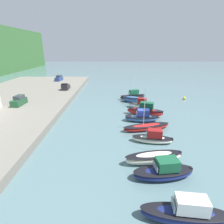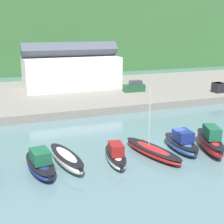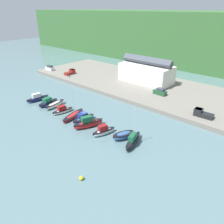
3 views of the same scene
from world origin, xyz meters
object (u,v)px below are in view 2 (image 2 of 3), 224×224
at_px(moored_boat_3, 116,155).
at_px(parked_car_1, 134,87).
at_px(moored_boat_6, 210,141).
at_px(moored_boat_1, 40,164).
at_px(moored_boat_5, 181,143).
at_px(pickup_truck_0, 222,88).
at_px(moored_boat_4, 152,151).
at_px(moored_boat_2, 66,159).

bearing_deg(moored_boat_3, parked_car_1, 71.02).
bearing_deg(moored_boat_3, moored_boat_6, 5.30).
bearing_deg(parked_car_1, moored_boat_6, 176.08).
relative_size(moored_boat_1, parked_car_1, 1.62).
relative_size(moored_boat_5, pickup_truck_0, 1.36).
bearing_deg(moored_boat_4, moored_boat_6, -22.25).
relative_size(moored_boat_1, moored_boat_6, 0.88).
xyz_separation_m(moored_boat_3, pickup_truck_0, (30.42, 20.81, 1.33)).
distance_m(moored_boat_3, moored_boat_4, 4.38).
height_order(moored_boat_6, pickup_truck_0, pickup_truck_0).
relative_size(moored_boat_6, pickup_truck_0, 1.63).
bearing_deg(moored_boat_5, moored_boat_2, -179.15).
height_order(moored_boat_4, moored_boat_5, moored_boat_4).
bearing_deg(pickup_truck_0, moored_boat_6, 135.14).
height_order(moored_boat_6, parked_car_1, parked_car_1).
distance_m(moored_boat_2, pickup_truck_0, 40.61).
xyz_separation_m(moored_boat_1, moored_boat_3, (7.63, -0.43, -0.09)).
relative_size(moored_boat_1, moored_boat_3, 1.10).
bearing_deg(moored_boat_5, moored_boat_6, -17.51).
bearing_deg(pickup_truck_0, moored_boat_2, 116.21).
height_order(moored_boat_1, parked_car_1, parked_car_1).
bearing_deg(moored_boat_4, moored_boat_5, -10.98).
bearing_deg(moored_boat_4, moored_boat_3, 167.14).
distance_m(moored_boat_2, moored_boat_4, 9.36).
relative_size(moored_boat_2, pickup_truck_0, 1.57).
relative_size(moored_boat_4, parked_car_1, 2.05).
height_order(moored_boat_2, moored_boat_4, moored_boat_4).
relative_size(moored_boat_1, pickup_truck_0, 1.44).
bearing_deg(moored_boat_6, parked_car_1, 102.97).
relative_size(moored_boat_2, moored_boat_3, 1.20).
xyz_separation_m(moored_boat_4, parked_car_1, (10.13, 27.09, 1.64)).
bearing_deg(moored_boat_5, parked_car_1, 79.83).
height_order(moored_boat_3, moored_boat_5, moored_boat_5).
xyz_separation_m(moored_boat_2, moored_boat_5, (13.13, -0.52, 0.14)).
xyz_separation_m(moored_boat_3, moored_boat_4, (4.37, 0.15, -0.21)).
distance_m(moored_boat_3, moored_boat_5, 8.18).
xyz_separation_m(moored_boat_3, moored_boat_6, (11.20, -0.73, 0.34)).
relative_size(moored_boat_5, parked_car_1, 1.53).
xyz_separation_m(parked_car_1, pickup_truck_0, (15.92, -6.43, -0.10)).
bearing_deg(pickup_truck_0, parked_car_1, 64.87).
relative_size(moored_boat_4, pickup_truck_0, 1.82).
relative_size(moored_boat_3, pickup_truck_0, 1.31).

